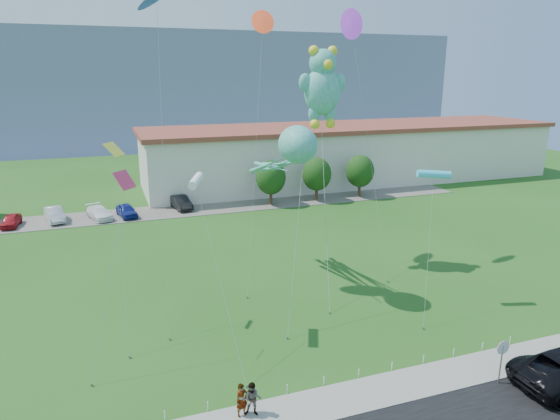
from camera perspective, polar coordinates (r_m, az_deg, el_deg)
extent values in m
plane|color=#204F16|center=(27.80, 1.88, -18.33)|extent=(160.00, 160.00, 0.00)
cube|color=gray|center=(25.70, 4.28, -21.40)|extent=(80.00, 2.50, 0.10)
cube|color=#59544C|center=(59.17, -10.58, 0.01)|extent=(70.00, 6.00, 0.06)
cube|color=slate|center=(141.78, -16.58, 13.55)|extent=(160.00, 50.00, 25.00)
cube|color=beige|center=(74.96, 8.20, 6.28)|extent=(60.00, 14.00, 7.60)
cube|color=brown|center=(74.43, 8.32, 9.39)|extent=(61.00, 15.00, 0.60)
cylinder|color=slate|center=(28.81, 23.89, -15.89)|extent=(0.07, 0.07, 2.20)
cylinder|color=red|center=(28.33, 24.12, -14.14)|extent=(0.76, 0.04, 0.76)
cylinder|color=white|center=(28.31, 24.15, -14.16)|extent=(0.80, 0.02, 0.80)
cylinder|color=white|center=(25.30, -13.04, -21.92)|extent=(0.05, 0.05, 0.50)
cylinder|color=white|center=(25.50, -8.25, -21.31)|extent=(0.05, 0.05, 0.50)
cylinder|color=white|center=(25.85, -3.61, -20.59)|extent=(0.05, 0.05, 0.50)
cylinder|color=white|center=(26.36, 0.83, -19.77)|extent=(0.05, 0.05, 0.50)
cylinder|color=white|center=(27.00, 5.04, -18.88)|extent=(0.05, 0.05, 0.50)
cylinder|color=white|center=(27.77, 8.99, -17.95)|extent=(0.05, 0.05, 0.50)
cylinder|color=white|center=(28.66, 12.67, -17.00)|extent=(0.05, 0.05, 0.50)
cylinder|color=white|center=(29.66, 16.08, -16.06)|extent=(0.05, 0.05, 0.50)
cylinder|color=white|center=(30.76, 19.23, -15.13)|extent=(0.05, 0.05, 0.50)
cylinder|color=white|center=(31.94, 22.13, -14.23)|extent=(0.05, 0.05, 0.50)
cylinder|color=white|center=(33.20, 24.80, -13.36)|extent=(0.05, 0.05, 0.50)
cylinder|color=#3F2B19|center=(60.24, -1.05, 1.60)|extent=(0.36, 0.36, 2.20)
ellipsoid|color=#14380F|center=(59.73, -1.06, 3.74)|extent=(3.60, 3.60, 4.14)
cylinder|color=#3F2B19|center=(62.35, 4.19, 2.03)|extent=(0.36, 0.36, 2.20)
ellipsoid|color=#14380F|center=(61.86, 4.23, 4.11)|extent=(3.60, 3.60, 4.14)
cylinder|color=#3F2B19|center=(64.95, 9.05, 2.42)|extent=(0.36, 0.36, 2.20)
ellipsoid|color=#14380F|center=(64.48, 9.13, 4.41)|extent=(3.60, 3.60, 4.14)
imported|color=gray|center=(24.57, -4.38, -20.84)|extent=(0.67, 0.52, 1.64)
imported|color=gray|center=(24.58, -3.13, -20.79)|extent=(0.99, 0.90, 1.65)
imported|color=#A7141D|center=(58.69, -28.39, -1.06)|extent=(1.89, 3.89, 1.28)
imported|color=silver|center=(58.70, -24.36, -0.46)|extent=(2.56, 4.79, 1.50)
imported|color=white|center=(57.87, -19.96, -0.29)|extent=(3.16, 4.98, 1.34)
imported|color=navy|center=(57.75, -17.12, -0.05)|extent=(2.48, 4.35, 1.40)
imported|color=black|center=(59.60, -11.29, 0.87)|extent=(2.41, 4.83, 1.52)
ellipsoid|color=teal|center=(33.06, 2.03, 7.49)|extent=(2.51, 3.26, 2.51)
sphere|color=white|center=(31.95, 1.94, 7.70)|extent=(0.39, 0.39, 0.39)
sphere|color=white|center=(32.28, 3.43, 7.76)|extent=(0.39, 0.39, 0.39)
cylinder|color=slate|center=(30.87, 0.85, -14.42)|extent=(0.10, 0.10, 0.16)
cylinder|color=gray|center=(31.06, 1.80, -4.00)|extent=(2.69, 4.38, 9.95)
ellipsoid|color=teal|center=(39.67, 4.85, 13.35)|extent=(2.88, 2.45, 3.60)
sphere|color=teal|center=(39.66, 4.92, 16.39)|extent=(2.11, 2.11, 2.11)
sphere|color=yellow|center=(39.37, 3.88, 17.71)|extent=(0.78, 0.78, 0.78)
sphere|color=yellow|center=(40.01, 6.02, 17.63)|extent=(0.78, 0.78, 0.78)
sphere|color=yellow|center=(38.85, 5.48, 16.24)|extent=(0.78, 0.78, 0.78)
ellipsoid|color=teal|center=(39.08, 2.89, 14.33)|extent=(1.00, 0.71, 1.40)
ellipsoid|color=teal|center=(40.27, 6.80, 14.28)|extent=(1.00, 0.71, 1.40)
ellipsoid|color=teal|center=(39.49, 3.90, 10.94)|extent=(0.89, 0.78, 1.44)
ellipsoid|color=teal|center=(40.04, 5.68, 10.96)|extent=(0.89, 0.78, 1.44)
sphere|color=yellow|center=(39.36, 4.01, 9.79)|extent=(0.78, 0.78, 0.78)
sphere|color=yellow|center=(39.91, 5.79, 9.83)|extent=(0.78, 0.78, 0.78)
cylinder|color=slate|center=(33.89, 5.72, -11.63)|extent=(0.10, 0.10, 0.16)
cylinder|color=gray|center=(36.23, 5.20, -0.13)|extent=(3.16, 8.96, 11.26)
cube|color=#E6335A|center=(27.65, -17.34, 3.29)|extent=(1.29, 1.29, 0.86)
cylinder|color=slate|center=(28.59, -20.72, -18.19)|extent=(0.10, 0.10, 0.16)
cylinder|color=gray|center=(27.64, -19.01, -7.75)|extent=(2.57, 3.05, 9.62)
cone|color=#FD491C|center=(42.11, -1.98, 20.78)|extent=(1.80, 1.33, 1.33)
cylinder|color=slate|center=(35.95, -3.75, -9.93)|extent=(0.10, 0.10, 0.16)
cylinder|color=gray|center=(37.65, -2.82, 6.58)|extent=(4.10, 8.63, 19.06)
cone|color=#AE35D4|center=(42.13, 8.19, 20.37)|extent=(1.80, 1.33, 1.33)
cylinder|color=slate|center=(39.31, 12.24, -7.98)|extent=(0.10, 0.10, 0.16)
cylinder|color=gray|center=(39.47, 10.20, 6.61)|extent=(0.38, 6.88, 18.85)
cylinder|color=#37CCF8|center=(34.34, 17.18, 3.93)|extent=(0.50, 2.25, 0.87)
cylinder|color=slate|center=(33.14, 16.06, -12.86)|extent=(0.10, 0.10, 0.16)
cylinder|color=gray|center=(33.40, 16.63, -4.41)|extent=(2.54, 3.58, 8.67)
cylinder|color=slate|center=(31.46, -12.48, -14.21)|extent=(0.10, 0.10, 0.16)
cylinder|color=gray|center=(32.25, -13.23, 5.55)|extent=(1.47, 8.61, 19.99)
cube|color=gold|center=(31.35, -18.45, 6.59)|extent=(1.29, 1.29, 0.86)
cylinder|color=slate|center=(30.29, -16.82, -15.78)|extent=(0.10, 0.10, 0.16)
cylinder|color=gray|center=(30.25, -17.65, -4.51)|extent=(0.26, 4.94, 10.71)
cylinder|color=white|center=(28.69, -9.58, 3.31)|extent=(0.50, 2.25, 0.87)
cylinder|color=slate|center=(26.87, -3.80, -19.47)|extent=(0.10, 0.10, 0.16)
cylinder|color=gray|center=(27.22, -6.86, -7.83)|extent=(1.04, 6.40, 9.19)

